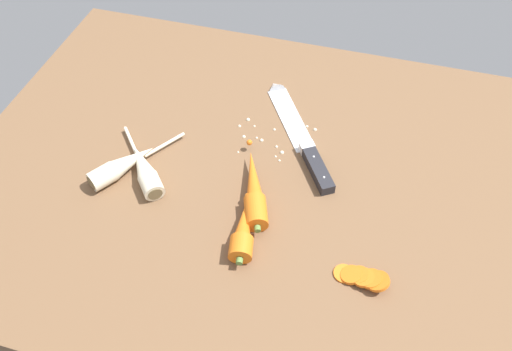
# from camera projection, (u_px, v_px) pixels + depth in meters

# --- Properties ---
(ground_plane) EXTENTS (1.20, 0.90, 0.04)m
(ground_plane) POSITION_uv_depth(u_px,v_px,m) (259.00, 179.00, 1.03)
(ground_plane) COLOR brown
(chefs_knife) EXTENTS (0.21, 0.31, 0.04)m
(chefs_knife) POSITION_uv_depth(u_px,v_px,m) (297.00, 130.00, 1.09)
(chefs_knife) COLOR silver
(chefs_knife) RESTS_ON ground_plane
(whole_carrot) EXTENTS (0.10, 0.21, 0.04)m
(whole_carrot) POSITION_uv_depth(u_px,v_px,m) (254.00, 190.00, 0.96)
(whole_carrot) COLOR orange
(whole_carrot) RESTS_ON ground_plane
(whole_carrot_second) EXTENTS (0.06, 0.15, 0.04)m
(whole_carrot_second) POSITION_uv_depth(u_px,v_px,m) (243.00, 232.00, 0.90)
(whole_carrot_second) COLOR orange
(whole_carrot_second) RESTS_ON ground_plane
(parsnip_front) EXTENTS (0.15, 0.17, 0.04)m
(parsnip_front) POSITION_uv_depth(u_px,v_px,m) (145.00, 170.00, 1.00)
(parsnip_front) COLOR beige
(parsnip_front) RESTS_ON ground_plane
(parsnip_mid_left) EXTENTS (0.14, 0.19, 0.04)m
(parsnip_mid_left) POSITION_uv_depth(u_px,v_px,m) (123.00, 165.00, 1.01)
(parsnip_mid_left) COLOR beige
(parsnip_mid_left) RESTS_ON ground_plane
(carrot_slice_stack) EXTENTS (0.09, 0.05, 0.03)m
(carrot_slice_stack) POSITION_uv_depth(u_px,v_px,m) (362.00, 277.00, 0.86)
(carrot_slice_stack) COLOR orange
(carrot_slice_stack) RESTS_ON ground_plane
(mince_crumbs) EXTENTS (0.17, 0.12, 0.01)m
(mince_crumbs) POSITION_uv_depth(u_px,v_px,m) (270.00, 135.00, 1.08)
(mince_crumbs) COLOR beige
(mince_crumbs) RESTS_ON ground_plane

